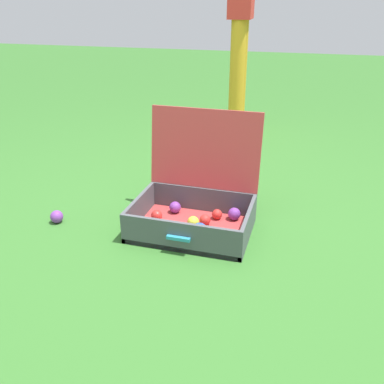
# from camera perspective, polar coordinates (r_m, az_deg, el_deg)

# --- Properties ---
(ground_plane) EXTENTS (16.00, 16.00, 0.00)m
(ground_plane) POSITION_cam_1_polar(r_m,az_deg,el_deg) (2.08, 0.09, -5.79)
(ground_plane) COLOR #336B28
(open_suitcase) EXTENTS (0.58, 0.50, 0.56)m
(open_suitcase) POSITION_cam_1_polar(r_m,az_deg,el_deg) (2.10, 0.48, -1.57)
(open_suitcase) COLOR #B23838
(open_suitcase) RESTS_ON ground
(stray_ball_on_grass) EXTENTS (0.07, 0.07, 0.07)m
(stray_ball_on_grass) POSITION_cam_1_polar(r_m,az_deg,el_deg) (2.28, -17.93, -3.21)
(stray_ball_on_grass) COLOR purple
(stray_ball_on_grass) RESTS_ON ground
(bystander_person) EXTENTS (0.22, 0.33, 1.68)m
(bystander_person) POSITION_cam_1_polar(r_m,az_deg,el_deg) (3.59, 6.68, 23.19)
(bystander_person) COLOR gold
(bystander_person) RESTS_ON ground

